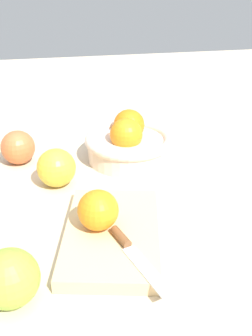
{
  "coord_description": "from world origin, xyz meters",
  "views": [
    {
      "loc": [
        0.63,
        -0.01,
        0.42
      ],
      "look_at": [
        -0.06,
        0.12,
        0.04
      ],
      "focal_mm": 43.02,
      "sensor_mm": 36.0,
      "label": 1
    }
  ],
  "objects_px": {
    "bowl": "(129,142)",
    "apple_front_right_2": "(10,278)",
    "apple_mid_left": "(56,168)",
    "orange_on_board": "(98,210)",
    "apple_front_left": "(18,147)",
    "knife": "(131,250)",
    "cutting_board": "(112,235)"
  },
  "relations": [
    {
      "from": "apple_mid_left",
      "to": "apple_front_right_2",
      "type": "distance_m",
      "value": 0.31
    },
    {
      "from": "cutting_board",
      "to": "apple_mid_left",
      "type": "xyz_separation_m",
      "value": [
        -0.2,
        -0.08,
        0.03
      ]
    },
    {
      "from": "orange_on_board",
      "to": "apple_mid_left",
      "type": "distance_m",
      "value": 0.2
    },
    {
      "from": "bowl",
      "to": "apple_mid_left",
      "type": "bearing_deg",
      "value": -60.87
    },
    {
      "from": "apple_front_left",
      "to": "bowl",
      "type": "bearing_deg",
      "value": 84.74
    },
    {
      "from": "apple_front_right_2",
      "to": "bowl",
      "type": "bearing_deg",
      "value": 149.08
    },
    {
      "from": "bowl",
      "to": "knife",
      "type": "relative_size",
      "value": 1.29
    },
    {
      "from": "apple_front_left",
      "to": "orange_on_board",
      "type": "bearing_deg",
      "value": 25.06
    },
    {
      "from": "bowl",
      "to": "apple_mid_left",
      "type": "xyz_separation_m",
      "value": [
        0.09,
        -0.16,
        -0.0
      ]
    },
    {
      "from": "apple_front_left",
      "to": "cutting_board",
      "type": "bearing_deg",
      "value": 27.4
    },
    {
      "from": "apple_front_left",
      "to": "apple_mid_left",
      "type": "xyz_separation_m",
      "value": [
        0.11,
        0.08,
        0.0
      ]
    },
    {
      "from": "knife",
      "to": "apple_mid_left",
      "type": "distance_m",
      "value": 0.28
    },
    {
      "from": "apple_mid_left",
      "to": "apple_front_right_2",
      "type": "bearing_deg",
      "value": -13.23
    },
    {
      "from": "knife",
      "to": "apple_front_right_2",
      "type": "relative_size",
      "value": 1.89
    },
    {
      "from": "orange_on_board",
      "to": "apple_front_right_2",
      "type": "relative_size",
      "value": 0.82
    },
    {
      "from": "apple_front_left",
      "to": "apple_front_right_2",
      "type": "relative_size",
      "value": 0.93
    },
    {
      "from": "bowl",
      "to": "apple_front_right_2",
      "type": "relative_size",
      "value": 2.44
    },
    {
      "from": "orange_on_board",
      "to": "apple_mid_left",
      "type": "xyz_separation_m",
      "value": [
        -0.19,
        -0.06,
        -0.02
      ]
    },
    {
      "from": "apple_front_right_2",
      "to": "knife",
      "type": "bearing_deg",
      "value": 103.41
    },
    {
      "from": "bowl",
      "to": "orange_on_board",
      "type": "height_order",
      "value": "bowl"
    },
    {
      "from": "orange_on_board",
      "to": "knife",
      "type": "bearing_deg",
      "value": 29.05
    },
    {
      "from": "cutting_board",
      "to": "knife",
      "type": "xyz_separation_m",
      "value": [
        0.06,
        0.02,
        0.02
      ]
    },
    {
      "from": "orange_on_board",
      "to": "apple_front_left",
      "type": "bearing_deg",
      "value": -154.94
    },
    {
      "from": "orange_on_board",
      "to": "bowl",
      "type": "bearing_deg",
      "value": 159.69
    },
    {
      "from": "apple_front_left",
      "to": "apple_mid_left",
      "type": "relative_size",
      "value": 0.96
    },
    {
      "from": "bowl",
      "to": "orange_on_board",
      "type": "bearing_deg",
      "value": -20.31
    },
    {
      "from": "apple_front_left",
      "to": "knife",
      "type": "bearing_deg",
      "value": 25.85
    },
    {
      "from": "cutting_board",
      "to": "apple_front_right_2",
      "type": "distance_m",
      "value": 0.19
    },
    {
      "from": "cutting_board",
      "to": "apple_mid_left",
      "type": "bearing_deg",
      "value": -157.64
    },
    {
      "from": "apple_front_left",
      "to": "apple_front_right_2",
      "type": "bearing_deg",
      "value": 1.31
    },
    {
      "from": "apple_mid_left",
      "to": "orange_on_board",
      "type": "bearing_deg",
      "value": 17.98
    },
    {
      "from": "knife",
      "to": "apple_mid_left",
      "type": "relative_size",
      "value": 1.96
    }
  ]
}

